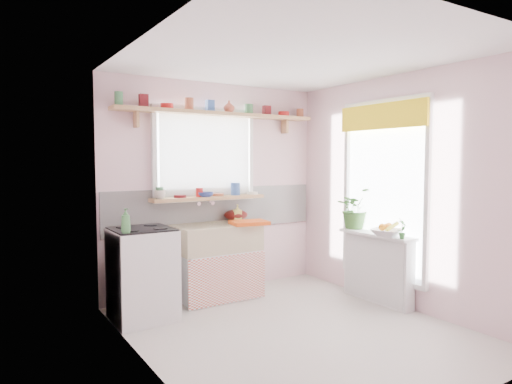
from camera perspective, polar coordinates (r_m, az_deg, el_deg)
room at (r=5.25m, az=5.08°, el=1.68°), size 3.20×3.20×3.20m
sink_unit at (r=5.30m, az=-4.95°, el=-8.55°), size 0.95×0.65×1.11m
cooker at (r=4.71m, az=-14.00°, el=-9.88°), size 0.58×0.58×0.93m
radiator_ledge at (r=5.32m, az=14.96°, el=-9.00°), size 0.22×0.95×0.78m
windowsill at (r=5.36m, az=-5.92°, el=-0.75°), size 1.40×0.22×0.04m
pine_shelf at (r=5.43m, az=-4.51°, el=9.68°), size 2.52×0.24×0.04m
shelf_crockery at (r=5.42m, az=-4.73°, el=10.48°), size 2.47×0.11×0.12m
sill_crockery at (r=5.33m, az=-6.40°, el=0.02°), size 1.35×0.11×0.12m
dish_tray at (r=5.21m, az=-0.85°, el=-3.85°), size 0.46×0.38×0.04m
colander at (r=5.57m, az=-2.54°, el=-2.87°), size 0.37×0.37×0.13m
jade_plant at (r=5.52m, az=12.24°, el=-1.98°), size 0.48×0.43×0.48m
fruit_bowl at (r=5.05m, az=16.05°, el=-4.90°), size 0.40×0.40×0.08m
herb_pot at (r=4.91m, az=17.81°, el=-4.38°), size 0.13×0.11×0.22m
soap_bottle_sink at (r=5.49m, az=-2.33°, el=-2.61°), size 0.11×0.12×0.20m
sill_cup at (r=5.05m, az=-11.92°, el=-0.33°), size 0.15×0.15×0.10m
sill_bowl at (r=5.27m, az=-6.28°, el=-0.32°), size 0.19×0.19×0.05m
shelf_vase at (r=5.42m, az=-3.39°, el=10.63°), size 0.17×0.17×0.14m
cooker_bottle at (r=4.34m, az=-15.97°, el=-3.47°), size 0.12×0.12×0.23m
fruit at (r=5.04m, az=16.06°, el=-4.20°), size 0.20×0.14×0.10m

